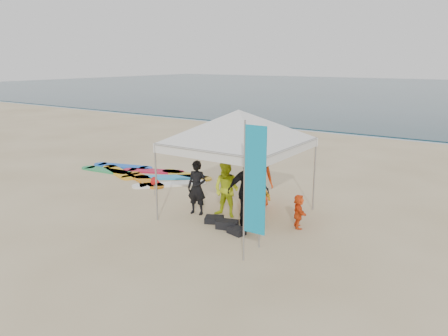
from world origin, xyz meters
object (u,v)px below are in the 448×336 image
person_seated (298,211)px  marker_pennant (157,182)px  person_orange_b (257,177)px  feather_flag (254,182)px  person_orange_a (259,185)px  person_black_a (197,188)px  person_black_b (248,191)px  surfboard_spread (145,174)px  canopy_tent (239,110)px  person_yellow (227,190)px

person_seated → marker_pennant: 5.10m
person_seated → person_orange_b: bearing=29.6°
person_seated → feather_flag: bearing=146.8°
person_seated → person_orange_a: bearing=40.4°
person_black_a → person_black_b: size_ratio=0.83×
person_black_b → feather_flag: bearing=93.8°
person_black_a → person_orange_a: bearing=24.7°
marker_pennant → surfboard_spread: 2.86m
surfboard_spread → canopy_tent: bearing=-18.2°
person_black_a → surfboard_spread: (-4.38, 2.37, -0.77)m
person_orange_a → feather_flag: bearing=147.8°
person_black_a → person_seated: size_ratio=1.71×
person_orange_a → canopy_tent: bearing=75.7°
canopy_tent → feather_flag: 3.37m
person_yellow → canopy_tent: bearing=51.3°
person_black_b → person_orange_b: bearing=-99.1°
person_orange_a → person_seated: 1.55m
person_orange_b → surfboard_spread: bearing=-26.2°
person_black_b → canopy_tent: canopy_tent is taller
person_black_b → marker_pennant: person_black_b is taller
marker_pennant → person_orange_a: bearing=6.4°
person_black_a → person_yellow: bearing=9.0°
person_black_a → marker_pennant: 2.27m
feather_flag → marker_pennant: feather_flag is taller
feather_flag → surfboard_spread: bearing=150.0°
person_yellow → marker_pennant: (-3.01, 0.33, -0.32)m
person_yellow → person_black_b: person_black_b is taller
feather_flag → marker_pennant: bearing=154.0°
person_yellow → person_black_b: 0.91m
person_orange_b → feather_flag: feather_flag is taller
feather_flag → person_black_a: bearing=147.8°
person_orange_a → surfboard_spread: size_ratio=0.31×
person_black_a → person_orange_b: person_orange_b is taller
person_orange_a → feather_flag: (1.51, -2.92, 1.02)m
person_black_a → person_orange_a: size_ratio=0.93×
person_black_b → canopy_tent: size_ratio=0.41×
person_orange_b → canopy_tent: canopy_tent is taller
person_orange_b → person_black_b: bearing=93.2°
person_black_a → person_orange_b: 1.91m
person_seated → feather_flag: 2.90m
person_black_b → canopy_tent: bearing=-68.3°
person_orange_a → person_black_b: (0.22, -0.98, 0.10)m
person_black_a → person_orange_b: bearing=42.0°
person_yellow → surfboard_spread: size_ratio=0.29×
feather_flag → surfboard_spread: size_ratio=0.58×
person_seated → person_black_a: bearing=67.9°
person_orange_a → feather_flag: feather_flag is taller
marker_pennant → person_black_b: bearing=-8.3°
person_seated → person_black_b: bearing=81.0°
person_orange_b → surfboard_spread: (-5.55, 0.87, -0.93)m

